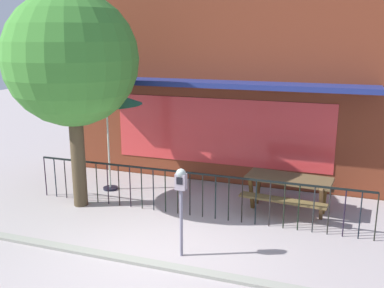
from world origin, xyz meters
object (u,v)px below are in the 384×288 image
patio_umbrella (106,98)px  street_tree (72,60)px  parking_meter_near (181,189)px  picnic_table_left (289,184)px

patio_umbrella → street_tree: bearing=-95.6°
parking_meter_near → patio_umbrella: bearing=138.0°
picnic_table_left → parking_meter_near: bearing=-119.6°
street_tree → parking_meter_near: bearing=-25.9°
patio_umbrella → parking_meter_near: 3.99m
picnic_table_left → parking_meter_near: (-1.50, -2.63, 0.61)m
parking_meter_near → street_tree: 3.87m
patio_umbrella → street_tree: 1.49m
street_tree → picnic_table_left: bearing=14.9°
picnic_table_left → patio_umbrella: size_ratio=0.78×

